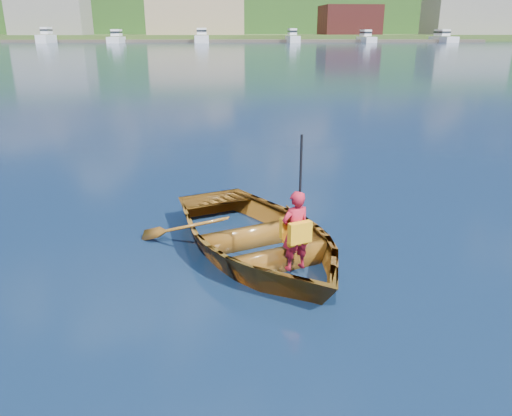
% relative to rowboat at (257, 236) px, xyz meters
% --- Properties ---
extents(ground, '(600.00, 600.00, 0.00)m').
position_rel_rowboat_xyz_m(ground, '(-0.33, -0.92, -0.29)').
color(ground, '#0F2441').
rests_on(ground, ground).
extents(rowboat, '(4.38, 5.06, 0.88)m').
position_rel_rowboat_xyz_m(rowboat, '(0.00, 0.00, 0.00)').
color(rowboat, '#66290A').
rests_on(rowboat, ground).
extents(child_paddler, '(0.50, 0.44, 1.90)m').
position_rel_rowboat_xyz_m(child_paddler, '(0.47, -0.78, 0.40)').
color(child_paddler, '#B6192F').
rests_on(child_paddler, ground).
extents(shoreline, '(400.00, 140.00, 22.00)m').
position_rel_rowboat_xyz_m(shoreline, '(-0.33, 235.69, 10.03)').
color(shoreline, '#334D24').
rests_on(shoreline, ground).
extents(dock, '(159.91, 14.59, 0.80)m').
position_rel_rowboat_xyz_m(dock, '(-0.56, 147.08, 0.11)').
color(dock, brown).
rests_on(dock, ground).
extents(waterfront_buildings, '(202.00, 16.00, 14.00)m').
position_rel_rowboat_xyz_m(waterfront_buildings, '(-8.07, 164.08, 7.45)').
color(waterfront_buildings, brown).
rests_on(waterfront_buildings, ground).
extents(marina_yachts, '(139.95, 13.71, 4.43)m').
position_rel_rowboat_xyz_m(marina_yachts, '(-6.36, 142.40, 1.12)').
color(marina_yachts, white).
rests_on(marina_yachts, ground).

